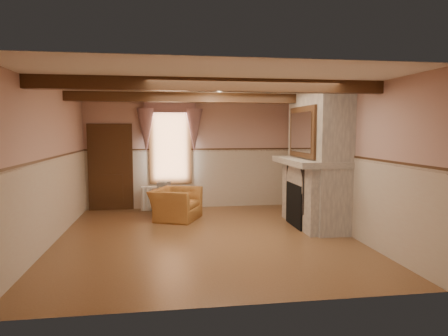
{
  "coord_description": "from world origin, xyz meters",
  "views": [
    {
      "loc": [
        -0.75,
        -7.34,
        2.01
      ],
      "look_at": [
        0.47,
        0.8,
        1.23
      ],
      "focal_mm": 32.0,
      "sensor_mm": 36.0,
      "label": 1
    }
  ],
  "objects": [
    {
      "name": "jar_yellow",
      "position": [
        2.24,
        0.03,
        1.48
      ],
      "size": [
        0.06,
        0.06,
        0.12
      ],
      "primitive_type": "cylinder",
      "color": "yellow",
      "rests_on": "mantel"
    },
    {
      "name": "book_stack",
      "position": [
        -0.78,
        2.53,
        0.65
      ],
      "size": [
        0.34,
        0.38,
        0.2
      ],
      "primitive_type": "cube",
      "rotation": [
        0.0,
        0.0,
        -0.28
      ],
      "color": "#B7AD8C",
      "rests_on": "side_table"
    },
    {
      "name": "window_drapes",
      "position": [
        -0.6,
        2.88,
        2.25
      ],
      "size": [
        1.3,
        0.14,
        1.4
      ],
      "primitive_type": "cube",
      "color": "gray",
      "rests_on": "wall_back"
    },
    {
      "name": "wall_back",
      "position": [
        0.0,
        3.0,
        1.4
      ],
      "size": [
        5.5,
        0.02,
        2.8
      ],
      "primitive_type": "cube",
      "color": "tan",
      "rests_on": "floor"
    },
    {
      "name": "overmantel_mirror",
      "position": [
        2.06,
        0.6,
        1.97
      ],
      "size": [
        0.06,
        1.44,
        1.04
      ],
      "primitive_type": "cube",
      "color": "silver",
      "rests_on": "fireplace"
    },
    {
      "name": "ceiling_beam_front",
      "position": [
        0.0,
        -1.2,
        2.7
      ],
      "size": [
        5.5,
        0.18,
        0.2
      ],
      "primitive_type": "cube",
      "color": "black",
      "rests_on": "ceiling"
    },
    {
      "name": "bowl",
      "position": [
        2.24,
        0.58,
        1.46
      ],
      "size": [
        0.34,
        0.34,
        0.08
      ],
      "primitive_type": "imported",
      "color": "brown",
      "rests_on": "mantel"
    },
    {
      "name": "wall_front",
      "position": [
        0.0,
        -3.0,
        1.4
      ],
      "size": [
        5.5,
        0.02,
        2.8
      ],
      "primitive_type": "cube",
      "color": "tan",
      "rests_on": "floor"
    },
    {
      "name": "window",
      "position": [
        -0.6,
        2.97,
        1.65
      ],
      "size": [
        1.06,
        0.08,
        2.02
      ],
      "primitive_type": "cube",
      "color": "white",
      "rests_on": "wall_back"
    },
    {
      "name": "oil_lamp",
      "position": [
        2.24,
        1.25,
        1.56
      ],
      "size": [
        0.11,
        0.11,
        0.28
      ],
      "primitive_type": "cylinder",
      "color": "gold",
      "rests_on": "mantel"
    },
    {
      "name": "wall_left",
      "position": [
        -2.75,
        0.0,
        1.4
      ],
      "size": [
        0.02,
        6.0,
        2.8
      ],
      "primitive_type": "cube",
      "color": "tan",
      "rests_on": "floor"
    },
    {
      "name": "ceiling",
      "position": [
        0.0,
        0.0,
        2.8
      ],
      "size": [
        5.5,
        6.0,
        0.01
      ],
      "primitive_type": "cube",
      "color": "silver",
      "rests_on": "wall_back"
    },
    {
      "name": "ceiling_beam_back",
      "position": [
        0.0,
        1.2,
        2.7
      ],
      "size": [
        5.5,
        0.18,
        0.2
      ],
      "primitive_type": "cube",
      "color": "black",
      "rests_on": "ceiling"
    },
    {
      "name": "armchair",
      "position": [
        -0.51,
        1.61,
        0.35
      ],
      "size": [
        1.29,
        1.36,
        0.7
      ],
      "primitive_type": "imported",
      "rotation": [
        0.0,
        0.0,
        1.16
      ],
      "color": "#9E662D",
      "rests_on": "floor"
    },
    {
      "name": "fireplace",
      "position": [
        2.42,
        0.6,
        1.4
      ],
      "size": [
        0.85,
        2.0,
        2.8
      ],
      "primitive_type": "cube",
      "color": "gray",
      "rests_on": "floor"
    },
    {
      "name": "door",
      "position": [
        -2.1,
        2.94,
        1.05
      ],
      "size": [
        1.1,
        0.1,
        2.1
      ],
      "primitive_type": "cube",
      "color": "black",
      "rests_on": "floor"
    },
    {
      "name": "side_table",
      "position": [
        -0.8,
        2.56,
        0.28
      ],
      "size": [
        0.62,
        0.62,
        0.55
      ],
      "primitive_type": "cylinder",
      "rotation": [
        0.0,
        0.0,
        0.17
      ],
      "color": "brown",
      "rests_on": "floor"
    },
    {
      "name": "radiator",
      "position": [
        -1.0,
        2.7,
        0.3
      ],
      "size": [
        0.72,
        0.29,
        0.6
      ],
      "primitive_type": "cube",
      "rotation": [
        0.0,
        0.0,
        -0.16
      ],
      "color": "silver",
      "rests_on": "floor"
    },
    {
      "name": "candle_red",
      "position": [
        2.24,
        -0.2,
        1.5
      ],
      "size": [
        0.06,
        0.06,
        0.16
      ],
      "primitive_type": "cylinder",
      "color": "#A3141D",
      "rests_on": "mantel"
    },
    {
      "name": "wainscot",
      "position": [
        0.0,
        0.0,
        0.75
      ],
      "size": [
        5.5,
        6.0,
        1.5
      ],
      "primitive_type": null,
      "color": "#C0B29A",
      "rests_on": "floor"
    },
    {
      "name": "firebox",
      "position": [
        2.0,
        0.6,
        0.45
      ],
      "size": [
        0.2,
        0.95,
        0.9
      ],
      "primitive_type": "cube",
      "color": "black",
      "rests_on": "floor"
    },
    {
      "name": "floor",
      "position": [
        0.0,
        0.0,
        0.0
      ],
      "size": [
        5.5,
        6.0,
        0.01
      ],
      "primitive_type": "cube",
      "color": "brown",
      "rests_on": "ground"
    },
    {
      "name": "mantel",
      "position": [
        2.24,
        0.6,
        1.36
      ],
      "size": [
        1.05,
        2.05,
        0.12
      ],
      "primitive_type": "cube",
      "color": "gray",
      "rests_on": "fireplace"
    },
    {
      "name": "mantel_clock",
      "position": [
        2.24,
        1.1,
        1.52
      ],
      "size": [
        0.14,
        0.24,
        0.2
      ],
      "primitive_type": "cube",
      "color": "black",
      "rests_on": "mantel"
    },
    {
      "name": "wall_right",
      "position": [
        2.75,
        0.0,
        1.4
      ],
      "size": [
        0.02,
        6.0,
        2.8
      ],
      "primitive_type": "cube",
      "color": "tan",
      "rests_on": "floor"
    },
    {
      "name": "chair_rail",
      "position": [
        0.0,
        0.0,
        1.5
      ],
      "size": [
        5.5,
        6.0,
        0.08
      ],
      "primitive_type": null,
      "color": "black",
      "rests_on": "wainscot"
    }
  ]
}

